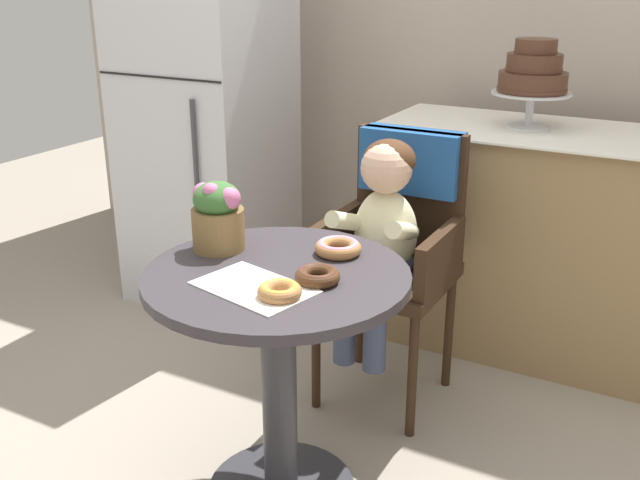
# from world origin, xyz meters

# --- Properties ---
(cafe_table) EXTENTS (0.72, 0.72, 0.72)m
(cafe_table) POSITION_xyz_m (0.00, 0.00, 0.51)
(cafe_table) COLOR #332D33
(cafe_table) RESTS_ON ground
(wicker_chair) EXTENTS (0.42, 0.45, 0.95)m
(wicker_chair) POSITION_xyz_m (0.05, 0.73, 0.64)
(wicker_chair) COLOR #332114
(wicker_chair) RESTS_ON ground
(seated_child) EXTENTS (0.27, 0.32, 0.73)m
(seated_child) POSITION_xyz_m (0.05, 0.57, 0.68)
(seated_child) COLOR beige
(seated_child) RESTS_ON ground
(paper_napkin) EXTENTS (0.33, 0.25, 0.00)m
(paper_napkin) POSITION_xyz_m (0.01, -0.12, 0.72)
(paper_napkin) COLOR white
(paper_napkin) RESTS_ON cafe_table
(donut_front) EXTENTS (0.11, 0.11, 0.04)m
(donut_front) POSITION_xyz_m (0.09, -0.14, 0.74)
(donut_front) COLOR #AD7542
(donut_front) RESTS_ON cafe_table
(donut_mid) EXTENTS (0.13, 0.13, 0.04)m
(donut_mid) POSITION_xyz_m (0.09, 0.19, 0.74)
(donut_mid) COLOR #AD7542
(donut_mid) RESTS_ON cafe_table
(donut_side) EXTENTS (0.12, 0.12, 0.04)m
(donut_side) POSITION_xyz_m (0.13, -0.01, 0.74)
(donut_side) COLOR #4C2D19
(donut_side) RESTS_ON cafe_table
(flower_vase) EXTENTS (0.16, 0.15, 0.20)m
(flower_vase) POSITION_xyz_m (-0.23, 0.07, 0.83)
(flower_vase) COLOR brown
(flower_vase) RESTS_ON cafe_table
(display_counter) EXTENTS (1.56, 0.62, 0.90)m
(display_counter) POSITION_xyz_m (0.55, 1.30, 0.45)
(display_counter) COLOR #93754C
(display_counter) RESTS_ON ground
(tiered_cake_stand) EXTENTS (0.30, 0.30, 0.33)m
(tiered_cake_stand) POSITION_xyz_m (0.33, 1.30, 1.10)
(tiered_cake_stand) COLOR silver
(tiered_cake_stand) RESTS_ON display_counter
(refrigerator) EXTENTS (0.64, 0.63, 1.70)m
(refrigerator) POSITION_xyz_m (-1.05, 1.10, 0.85)
(refrigerator) COLOR silver
(refrigerator) RESTS_ON ground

